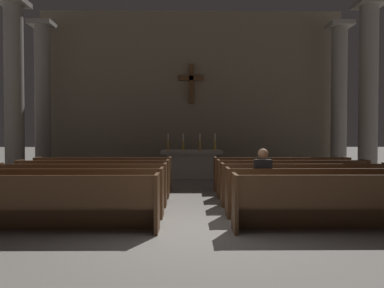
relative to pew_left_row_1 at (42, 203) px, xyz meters
The scene contains 22 objects.
ground_plane 2.53m from the pew_left_row_1, ahead, with size 80.00×80.00×0.00m, color gray.
pew_left_row_1 is the anchor object (origin of this frame).
pew_left_row_2 1.11m from the pew_left_row_1, 90.00° to the left, with size 3.75×0.50×0.95m.
pew_left_row_3 2.22m from the pew_left_row_1, 90.00° to the left, with size 3.75×0.50×0.95m.
pew_left_row_4 3.33m from the pew_left_row_1, 90.00° to the left, with size 3.75×0.50×0.95m.
pew_left_row_5 4.44m from the pew_left_row_1, 90.00° to the left, with size 3.75×0.50×0.95m.
pew_right_row_1 4.96m from the pew_left_row_1, ahead, with size 3.75×0.50×0.95m.
pew_right_row_2 5.08m from the pew_left_row_1, 12.61° to the left, with size 3.75×0.50×0.95m.
pew_right_row_3 5.44m from the pew_left_row_1, 24.10° to the left, with size 3.75×0.50×0.95m.
pew_right_row_4 5.98m from the pew_left_row_1, 33.86° to the left, with size 3.75×0.50×0.95m.
pew_right_row_5 6.66m from the pew_left_row_1, 41.82° to the left, with size 3.75×0.50×0.95m.
column_left_third 7.07m from the pew_left_row_1, 117.90° to the left, with size 0.87×0.87×5.80m.
column_right_third 10.27m from the pew_left_row_1, 36.11° to the left, with size 0.87×0.87×5.80m.
column_left_fourth 9.11m from the pew_left_row_1, 110.75° to the left, with size 0.87×0.87×5.80m.
column_right_fourth 11.77m from the pew_left_row_1, 45.54° to the left, with size 0.87×0.87×5.80m.
altar 7.95m from the pew_left_row_1, 71.82° to the left, with size 2.20×0.90×1.01m.
candlestick_outer_left 7.76m from the pew_left_row_1, 77.82° to the left, with size 0.16×0.16×0.60m.
candlestick_inner_left 7.90m from the pew_left_row_1, 73.90° to the left, with size 0.16×0.16×0.60m.
candlestick_inner_right 8.08m from the pew_left_row_1, 69.79° to the left, with size 0.16×0.16×0.60m.
candlestick_outer_right 8.29m from the pew_left_row_1, 66.21° to the left, with size 0.16×0.16×0.60m.
apse_with_cross 10.13m from the pew_left_row_1, 75.23° to the left, with size 12.13×0.44×6.56m.
lone_worshipper 3.96m from the pew_left_row_1, 16.90° to the left, with size 0.32×0.43×1.32m.
Camera 1 is at (-0.13, -6.15, 1.60)m, focal length 35.47 mm.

